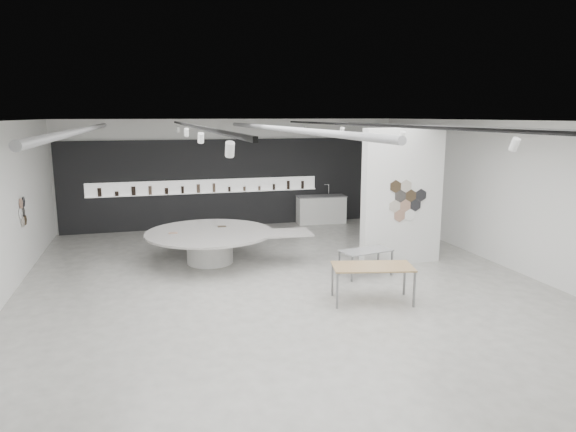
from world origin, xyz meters
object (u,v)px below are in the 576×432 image
object	(u,v)px
sample_table_wood	(373,268)
sample_table_stone	(366,252)
partition_column	(402,197)
kitchen_counter	(321,209)
display_island	(212,242)

from	to	relation	value
sample_table_wood	sample_table_stone	size ratio (longest dim) A/B	1.35
partition_column	kitchen_counter	bearing A→B (deg)	93.53
partition_column	sample_table_stone	bearing A→B (deg)	-149.81
sample_table_wood	kitchen_counter	world-z (taller)	kitchen_counter
partition_column	kitchen_counter	world-z (taller)	partition_column
partition_column	sample_table_stone	size ratio (longest dim) A/B	2.65
sample_table_stone	partition_column	bearing A→B (deg)	30.19
partition_column	sample_table_stone	world-z (taller)	partition_column
sample_table_wood	kitchen_counter	size ratio (longest dim) A/B	1.00
display_island	kitchen_counter	bearing A→B (deg)	46.08
partition_column	display_island	size ratio (longest dim) A/B	0.81
display_island	sample_table_wood	world-z (taller)	display_island
sample_table_stone	kitchen_counter	size ratio (longest dim) A/B	0.74
sample_table_stone	sample_table_wood	bearing A→B (deg)	-109.68
display_island	sample_table_wood	distance (m)	4.83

